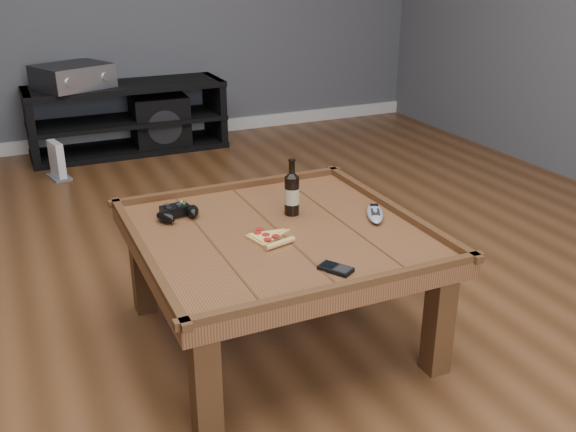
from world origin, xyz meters
name	(u,v)px	position (x,y,z in m)	size (l,w,h in m)	color
ground	(279,337)	(0.00, 0.00, 0.00)	(6.00, 6.00, 0.00)	#4A2B15
baseboard	(124,136)	(0.00, 2.99, 0.05)	(5.00, 0.02, 0.10)	silver
coffee_table	(278,245)	(0.00, 0.00, 0.39)	(1.03, 1.03, 0.48)	#512A17
media_console	(128,118)	(0.00, 2.75, 0.25)	(1.40, 0.45, 0.50)	black
beer_bottle	(292,192)	(0.11, 0.12, 0.54)	(0.06, 0.06, 0.22)	black
game_controller	(178,212)	(-0.30, 0.26, 0.47)	(0.18, 0.13, 0.05)	black
pizza_slice	(268,238)	(-0.06, -0.06, 0.46)	(0.18, 0.24, 0.02)	tan
smartphone	(336,269)	(0.04, -0.36, 0.46)	(0.10, 0.12, 0.01)	black
remote_control	(375,213)	(0.39, -0.03, 0.46)	(0.14, 0.20, 0.03)	#989DA6
av_receiver	(73,76)	(-0.35, 2.74, 0.58)	(0.58, 0.54, 0.16)	black
subwoofer	(160,121)	(0.24, 2.76, 0.20)	(0.42, 0.42, 0.40)	black
game_console	(57,162)	(-0.56, 2.32, 0.11)	(0.15, 0.22, 0.25)	slate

